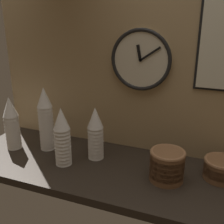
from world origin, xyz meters
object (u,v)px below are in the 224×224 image
bowl_stack_right (167,165)px  bowl_stack_far_right (221,168)px  cup_stack_left (46,119)px  wall_clock (141,60)px  cup_stack_center (95,133)px  cup_stack_center_left (62,137)px  cup_stack_far_left (12,123)px

bowl_stack_right → bowl_stack_far_right: size_ratio=1.00×
cup_stack_left → wall_clock: size_ratio=1.13×
bowl_stack_right → bowl_stack_far_right: bearing=23.9°
cup_stack_center → bowl_stack_far_right: bearing=2.9°
bowl_stack_far_right → wall_clock: size_ratio=0.51×
bowl_stack_far_right → cup_stack_center_left: bearing=-168.8°
bowl_stack_right → wall_clock: 0.54m
cup_stack_center → bowl_stack_far_right: size_ratio=1.75×
cup_stack_center_left → cup_stack_left: bearing=146.0°
cup_stack_center_left → bowl_stack_right: bearing=5.1°
cup_stack_far_left → cup_stack_left: bearing=18.9°
cup_stack_center_left → bowl_stack_far_right: size_ratio=1.87×
cup_stack_center → cup_stack_center_left: 0.18m
bowl_stack_right → wall_clock: (-0.21, 0.25, 0.43)m
cup_stack_center → cup_stack_far_left: cup_stack_far_left is taller
cup_stack_left → wall_clock: wall_clock is taller
cup_stack_center → cup_stack_far_left: 0.49m
bowl_stack_far_right → wall_clock: 0.66m
cup_stack_center_left → cup_stack_far_left: 0.37m
bowl_stack_far_right → wall_clock: (-0.45, 0.15, 0.46)m
cup_stack_far_left → cup_stack_center: bearing=7.6°
cup_stack_far_left → bowl_stack_right: bearing=-0.4°
cup_stack_center_left → cup_stack_far_left: (-0.36, 0.05, 0.00)m
cup_stack_center_left → wall_clock: size_ratio=0.95×
cup_stack_left → cup_stack_center_left: cup_stack_left is taller
cup_stack_left → bowl_stack_far_right: 0.95m
cup_stack_center_left → bowl_stack_far_right: cup_stack_center_left is taller
cup_stack_center_left → cup_stack_far_left: same height
cup_stack_center → wall_clock: size_ratio=0.89×
cup_stack_far_left → wall_clock: (0.67, 0.24, 0.36)m
cup_stack_center_left → wall_clock: wall_clock is taller
bowl_stack_far_right → wall_clock: wall_clock is taller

